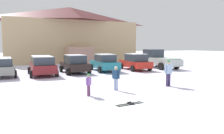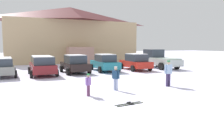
{
  "view_description": "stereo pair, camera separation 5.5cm",
  "coord_description": "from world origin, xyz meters",
  "px_view_note": "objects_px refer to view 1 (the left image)",
  "views": [
    {
      "loc": [
        -5.9,
        -6.31,
        2.63
      ],
      "look_at": [
        0.59,
        7.82,
        1.08
      ],
      "focal_mm": 35.0,
      "sensor_mm": 36.0,
      "label": 1
    },
    {
      "loc": [
        -5.85,
        -6.33,
        2.63
      ],
      "look_at": [
        0.59,
        7.82,
        1.08
      ],
      "focal_mm": 35.0,
      "sensor_mm": 36.0,
      "label": 2
    }
  ],
  "objects_px": {
    "parked_maroon_van": "(42,65)",
    "parked_red_sedan": "(135,62)",
    "parked_teal_hatchback": "(105,63)",
    "parked_grey_wagon": "(1,66)",
    "skier_child_in_purple_jacket": "(89,83)",
    "skier_teen_in_navy_coat": "(116,77)",
    "skier_adult_in_blue_parka": "(168,72)",
    "parked_black_sedan": "(75,64)",
    "pickup_truck": "(158,59)",
    "ski_lodge": "(70,34)",
    "pair_of_skis": "(130,104)"
  },
  "relations": [
    {
      "from": "pickup_truck",
      "to": "pair_of_skis",
      "type": "relative_size",
      "value": 4.24
    },
    {
      "from": "parked_red_sedan",
      "to": "pair_of_skis",
      "type": "xyz_separation_m",
      "value": [
        -7.27,
        -11.77,
        -0.85
      ]
    },
    {
      "from": "parked_maroon_van",
      "to": "skier_child_in_purple_jacket",
      "type": "height_order",
      "value": "parked_maroon_van"
    },
    {
      "from": "parked_grey_wagon",
      "to": "skier_child_in_purple_jacket",
      "type": "distance_m",
      "value": 10.63
    },
    {
      "from": "parked_teal_hatchback",
      "to": "skier_child_in_purple_jacket",
      "type": "xyz_separation_m",
      "value": [
        -5.02,
        -9.86,
        -0.22
      ]
    },
    {
      "from": "ski_lodge",
      "to": "skier_teen_in_navy_coat",
      "type": "bearing_deg",
      "value": -97.85
    },
    {
      "from": "parked_maroon_van",
      "to": "parked_red_sedan",
      "type": "relative_size",
      "value": 1.02
    },
    {
      "from": "parked_teal_hatchback",
      "to": "parked_maroon_van",
      "type": "bearing_deg",
      "value": -174.87
    },
    {
      "from": "skier_adult_in_blue_parka",
      "to": "skier_child_in_purple_jacket",
      "type": "bearing_deg",
      "value": -175.39
    },
    {
      "from": "parked_teal_hatchback",
      "to": "pair_of_skis",
      "type": "distance_m",
      "value": 12.79
    },
    {
      "from": "skier_teen_in_navy_coat",
      "to": "parked_red_sedan",
      "type": "bearing_deg",
      "value": 53.35
    },
    {
      "from": "skier_teen_in_navy_coat",
      "to": "parked_grey_wagon",
      "type": "bearing_deg",
      "value": 124.96
    },
    {
      "from": "parked_red_sedan",
      "to": "parked_maroon_van",
      "type": "bearing_deg",
      "value": -179.05
    },
    {
      "from": "pickup_truck",
      "to": "ski_lodge",
      "type": "bearing_deg",
      "value": 113.97
    },
    {
      "from": "ski_lodge",
      "to": "skier_child_in_purple_jacket",
      "type": "xyz_separation_m",
      "value": [
        -5.28,
        -25.22,
        -3.81
      ]
    },
    {
      "from": "parked_grey_wagon",
      "to": "parked_teal_hatchback",
      "type": "xyz_separation_m",
      "value": [
        9.41,
        0.18,
        0.0
      ]
    },
    {
      "from": "parked_red_sedan",
      "to": "skier_teen_in_navy_coat",
      "type": "distance_m",
      "value": 10.94
    },
    {
      "from": "skier_teen_in_navy_coat",
      "to": "parked_teal_hatchback",
      "type": "bearing_deg",
      "value": 71.21
    },
    {
      "from": "parked_grey_wagon",
      "to": "parked_maroon_van",
      "type": "distance_m",
      "value": 3.24
    },
    {
      "from": "parked_red_sedan",
      "to": "pair_of_skis",
      "type": "bearing_deg",
      "value": -121.71
    },
    {
      "from": "parked_grey_wagon",
      "to": "parked_red_sedan",
      "type": "distance_m",
      "value": 12.83
    },
    {
      "from": "parked_maroon_van",
      "to": "skier_teen_in_navy_coat",
      "type": "height_order",
      "value": "parked_maroon_van"
    },
    {
      "from": "parked_maroon_van",
      "to": "pair_of_skis",
      "type": "bearing_deg",
      "value": -78.61
    },
    {
      "from": "parked_red_sedan",
      "to": "parked_teal_hatchback",
      "type": "bearing_deg",
      "value": 173.36
    },
    {
      "from": "parked_grey_wagon",
      "to": "parked_red_sedan",
      "type": "bearing_deg",
      "value": -0.97
    },
    {
      "from": "parked_maroon_van",
      "to": "skier_teen_in_navy_coat",
      "type": "xyz_separation_m",
      "value": [
        3.08,
        -8.62,
        -0.12
      ]
    },
    {
      "from": "parked_grey_wagon",
      "to": "parked_maroon_van",
      "type": "height_order",
      "value": "parked_maroon_van"
    },
    {
      "from": "ski_lodge",
      "to": "parked_teal_hatchback",
      "type": "relative_size",
      "value": 4.3
    },
    {
      "from": "parked_grey_wagon",
      "to": "skier_adult_in_blue_parka",
      "type": "distance_m",
      "value": 13.55
    },
    {
      "from": "parked_teal_hatchback",
      "to": "skier_adult_in_blue_parka",
      "type": "bearing_deg",
      "value": -86.96
    },
    {
      "from": "parked_grey_wagon",
      "to": "parked_black_sedan",
      "type": "relative_size",
      "value": 1.02
    },
    {
      "from": "pickup_truck",
      "to": "parked_grey_wagon",
      "type": "bearing_deg",
      "value": -178.0
    },
    {
      "from": "skier_adult_in_blue_parka",
      "to": "ski_lodge",
      "type": "bearing_deg",
      "value": 90.56
    },
    {
      "from": "parked_black_sedan",
      "to": "pickup_truck",
      "type": "xyz_separation_m",
      "value": [
        10.11,
        0.7,
        0.13
      ]
    },
    {
      "from": "parked_maroon_van",
      "to": "parked_teal_hatchback",
      "type": "distance_m",
      "value": 6.22
    },
    {
      "from": "parked_maroon_van",
      "to": "pickup_truck",
      "type": "distance_m",
      "value": 13.15
    },
    {
      "from": "ski_lodge",
      "to": "parked_grey_wagon",
      "type": "height_order",
      "value": "ski_lodge"
    },
    {
      "from": "parked_grey_wagon",
      "to": "pickup_truck",
      "type": "xyz_separation_m",
      "value": [
        16.33,
        0.57,
        0.12
      ]
    },
    {
      "from": "parked_red_sedan",
      "to": "pair_of_skis",
      "type": "distance_m",
      "value": 13.86
    },
    {
      "from": "parked_red_sedan",
      "to": "pair_of_skis",
      "type": "height_order",
      "value": "parked_red_sedan"
    },
    {
      "from": "parked_teal_hatchback",
      "to": "skier_teen_in_navy_coat",
      "type": "relative_size",
      "value": 3.39
    },
    {
      "from": "parked_grey_wagon",
      "to": "parked_red_sedan",
      "type": "xyz_separation_m",
      "value": [
        12.82,
        -0.22,
        0.0
      ]
    },
    {
      "from": "pair_of_skis",
      "to": "skier_adult_in_blue_parka",
      "type": "bearing_deg",
      "value": 32.23
    },
    {
      "from": "parked_grey_wagon",
      "to": "skier_teen_in_navy_coat",
      "type": "xyz_separation_m",
      "value": [
        6.29,
        -9.0,
        -0.08
      ]
    },
    {
      "from": "pickup_truck",
      "to": "skier_child_in_purple_jacket",
      "type": "distance_m",
      "value": 15.74
    },
    {
      "from": "parked_grey_wagon",
      "to": "parked_teal_hatchback",
      "type": "distance_m",
      "value": 9.42
    },
    {
      "from": "parked_red_sedan",
      "to": "skier_adult_in_blue_parka",
      "type": "bearing_deg",
      "value": -107.88
    },
    {
      "from": "parked_grey_wagon",
      "to": "skier_child_in_purple_jacket",
      "type": "xyz_separation_m",
      "value": [
        4.39,
        -9.68,
        -0.22
      ]
    },
    {
      "from": "parked_black_sedan",
      "to": "skier_child_in_purple_jacket",
      "type": "bearing_deg",
      "value": -100.85
    },
    {
      "from": "parked_black_sedan",
      "to": "skier_teen_in_navy_coat",
      "type": "relative_size",
      "value": 2.94
    }
  ]
}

